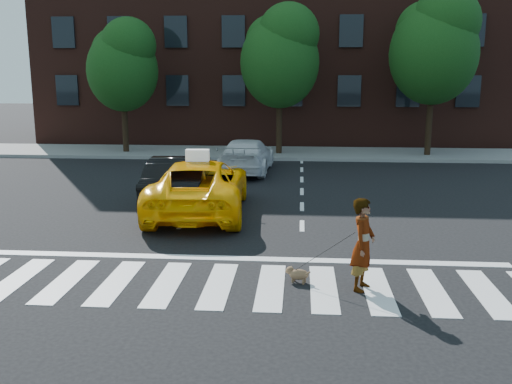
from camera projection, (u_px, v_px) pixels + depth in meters
ground at (219, 285)px, 10.90m from camera, size 120.00×120.00×0.00m
crosswalk at (219, 285)px, 10.90m from camera, size 13.00×2.40×0.01m
stop_line at (229, 258)px, 12.46m from camera, size 12.00×0.30×0.01m
sidewalk_far at (269, 153)px, 27.95m from camera, size 30.00×4.00×0.15m
building at (276, 37)px, 34.03m from camera, size 26.00×10.00×12.00m
tree_left at (123, 62)px, 27.08m from camera, size 3.39×3.38×6.50m
tree_mid at (280, 53)px, 26.42m from camera, size 3.69×3.69×7.10m
tree_right at (435, 43)px, 25.81m from camera, size 4.00×4.00×7.70m
taxi at (199, 186)px, 16.33m from camera, size 2.90×5.72×1.55m
black_sedan at (182, 181)px, 17.09m from camera, size 1.85×4.80×1.56m
white_suv at (247, 156)px, 22.91m from camera, size 2.08×4.74×1.35m
woman at (363, 244)px, 10.54m from camera, size 0.63×0.75×1.75m
dog at (297, 274)px, 11.02m from camera, size 0.51×0.33×0.30m
taxi_sign at (198, 155)px, 15.94m from camera, size 0.67×0.32×0.32m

